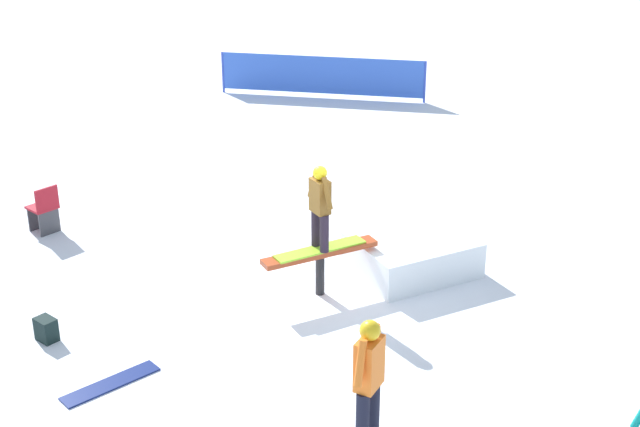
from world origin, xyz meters
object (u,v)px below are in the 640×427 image
loose_snowboard_navy (111,384)px  folding_chair (44,210)px  bystander_orange (369,377)px  backpack_on_snow (46,329)px  main_rider_on_rail (320,210)px  rail_feature (320,258)px

loose_snowboard_navy → folding_chair: folding_chair is taller
bystander_orange → backpack_on_snow: 4.99m
main_rider_on_rail → folding_chair: (3.69, -3.90, -0.99)m
loose_snowboard_navy → folding_chair: (0.29, -5.19, 0.40)m
main_rider_on_rail → bystander_orange: size_ratio=0.91×
folding_chair → backpack_on_snow: (0.36, 3.77, -0.24)m
folding_chair → rail_feature: bearing=107.0°
rail_feature → folding_chair: size_ratio=2.14×
rail_feature → bystander_orange: 3.70m
loose_snowboard_navy → backpack_on_snow: bearing=-85.7°
rail_feature → main_rider_on_rail: 0.79m
main_rider_on_rail → loose_snowboard_navy: bearing=12.3°
folding_chair → backpack_on_snow: size_ratio=2.59×
main_rider_on_rail → backpack_on_snow: bearing=-10.3°
bystander_orange → loose_snowboard_navy: bystander_orange is taller
rail_feature → bystander_orange: (0.81, 3.59, 0.31)m
main_rider_on_rail → loose_snowboard_navy: main_rider_on_rail is taller
main_rider_on_rail → loose_snowboard_navy: 3.90m
backpack_on_snow → folding_chair: bearing=-33.5°
rail_feature → bystander_orange: bystander_orange is taller
main_rider_on_rail → folding_chair: bearing=-55.1°
rail_feature → loose_snowboard_navy: rail_feature is taller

